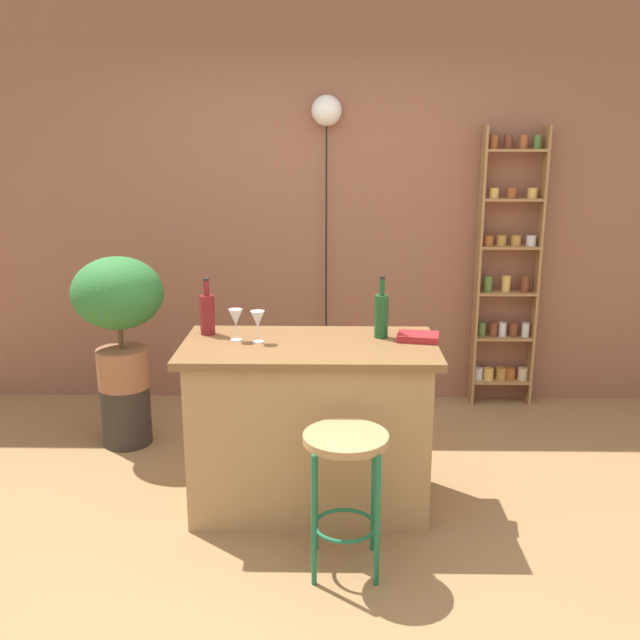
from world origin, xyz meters
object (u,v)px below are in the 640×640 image
Objects in this scene: bar_stool at (345,467)px; wine_glass_left at (258,320)px; cookbook at (418,337)px; pendant_globe_light at (327,116)px; spice_shelf at (507,275)px; bottle_spirits_clear at (207,313)px; wine_glass_center at (236,318)px; bottle_sauce_amber at (381,314)px; potted_plant at (118,306)px; plant_stool at (126,415)px.

wine_glass_left is (-0.44, 0.61, 0.51)m from bar_stool.
cookbook is 0.10× the size of pendant_globe_light.
bottle_spirits_clear is at bearing -144.77° from spice_shelf.
bar_stool is 0.30× the size of pendant_globe_light.
wine_glass_center is at bearing -34.61° from bottle_spirits_clear.
spice_shelf is at bearing 54.66° from bottle_sauce_amber.
pendant_globe_light is (0.62, 1.37, 1.04)m from bottle_spirits_clear.
cookbook is (1.75, -0.68, 0.01)m from potted_plant.
bottle_sauce_amber is 0.75m from wine_glass_center.
bar_stool is 3.97× the size of wine_glass_left.
potted_plant is (0.00, 0.00, 0.71)m from plant_stool.
wine_glass_left is (0.93, -0.73, 0.10)m from potted_plant.
bottle_sauce_amber is 1.55× the size of cookbook.
pendant_globe_light is at bearing 73.07° from wine_glass_center.
cookbook is at bearing -71.75° from pendant_globe_light.
wine_glass_center is (-0.55, 0.64, 0.51)m from bar_stool.
potted_plant reaches higher than wine_glass_left.
pendant_globe_light is at bearing 32.06° from potted_plant.
plant_stool is 2.31× the size of wine_glass_left.
spice_shelf is at bearing 40.01° from wine_glass_center.
wine_glass_center is (-1.73, -1.46, 0.05)m from spice_shelf.
spice_shelf is 9.44× the size of cookbook.
cookbook is at bearing -15.80° from bottle_sauce_amber.
potted_plant is at bearing 158.20° from bottle_sauce_amber.
bar_stool is 1.72× the size of plant_stool.
bottle_spirits_clear is at bearing -41.71° from potted_plant.
pendant_globe_light is (1.27, 0.79, 1.14)m from potted_plant.
bottle_sauce_amber reaches higher than cookbook.
wine_glass_center is 0.08× the size of pendant_globe_light.
bar_stool is 2.15× the size of bottle_spirits_clear.
spice_shelf is at bearing 42.66° from wine_glass_left.
spice_shelf reaches higher than potted_plant.
bottle_spirits_clear reaches higher than wine_glass_center.
bottle_spirits_clear reaches higher than wine_glass_left.
bottle_spirits_clear is 1.44× the size of cookbook.
bottle_sauce_amber is 1.98× the size of wine_glass_left.
pendant_globe_light reaches higher than spice_shelf.
plant_stool is 1.88m from bottle_sauce_amber.
potted_plant is at bearing 138.29° from bottle_spirits_clear.
wine_glass_left is (-0.63, -0.10, -0.01)m from bottle_sauce_amber.
spice_shelf reaches higher than wine_glass_left.
bar_stool is 1.95m from potted_plant.
bottle_sauce_amber is at bearing 174.56° from cookbook.
plant_stool is 0.17× the size of pendant_globe_light.
plant_stool is 1.80× the size of cookbook.
bottle_sauce_amber reaches higher than potted_plant.
bottle_spirits_clear is (0.65, -0.58, 0.82)m from plant_stool.
pendant_globe_light is at bearing 178.69° from spice_shelf.
bottle_spirits_clear is 1.11m from cookbook.
potted_plant is 5.06× the size of wine_glass_left.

